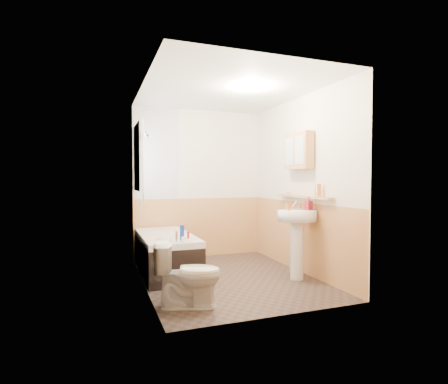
{
  "coord_description": "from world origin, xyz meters",
  "views": [
    {
      "loc": [
        -1.64,
        -4.35,
        1.32
      ],
      "look_at": [
        0.0,
        0.15,
        1.15
      ],
      "focal_mm": 28.0,
      "sensor_mm": 36.0,
      "label": 1
    }
  ],
  "objects_px": {
    "bathtub": "(166,252)",
    "pine_shelf": "(303,197)",
    "toilet": "(188,274)",
    "sink": "(297,230)",
    "medicine_cabinet": "(298,151)"
  },
  "relations": [
    {
      "from": "pine_shelf",
      "to": "bathtub",
      "type": "bearing_deg",
      "value": 157.17
    },
    {
      "from": "toilet",
      "to": "medicine_cabinet",
      "type": "xyz_separation_m",
      "value": [
        1.77,
        0.74,
        1.38
      ]
    },
    {
      "from": "medicine_cabinet",
      "to": "bathtub",
      "type": "bearing_deg",
      "value": 158.96
    },
    {
      "from": "bathtub",
      "to": "pine_shelf",
      "type": "relative_size",
      "value": 1.26
    },
    {
      "from": "toilet",
      "to": "medicine_cabinet",
      "type": "bearing_deg",
      "value": -50.73
    },
    {
      "from": "toilet",
      "to": "sink",
      "type": "xyz_separation_m",
      "value": [
        1.6,
        0.48,
        0.32
      ]
    },
    {
      "from": "toilet",
      "to": "sink",
      "type": "distance_m",
      "value": 1.7
    },
    {
      "from": "bathtub",
      "to": "toilet",
      "type": "relative_size",
      "value": 2.31
    },
    {
      "from": "toilet",
      "to": "pine_shelf",
      "type": "xyz_separation_m",
      "value": [
        1.8,
        0.67,
        0.75
      ]
    },
    {
      "from": "sink",
      "to": "medicine_cabinet",
      "type": "distance_m",
      "value": 1.11
    },
    {
      "from": "sink",
      "to": "medicine_cabinet",
      "type": "bearing_deg",
      "value": 54.27
    },
    {
      "from": "bathtub",
      "to": "pine_shelf",
      "type": "height_order",
      "value": "pine_shelf"
    },
    {
      "from": "medicine_cabinet",
      "to": "sink",
      "type": "bearing_deg",
      "value": -123.2
    },
    {
      "from": "pine_shelf",
      "to": "medicine_cabinet",
      "type": "distance_m",
      "value": 0.64
    },
    {
      "from": "toilet",
      "to": "bathtub",
      "type": "bearing_deg",
      "value": 15.27
    }
  ]
}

